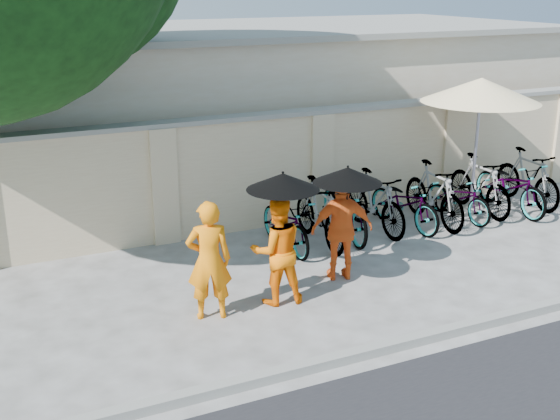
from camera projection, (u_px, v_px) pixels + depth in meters
name	position (u px, v px, depth m)	size (l,w,h in m)	color
ground	(298.00, 302.00, 9.88)	(80.00, 80.00, 0.00)	#A4A4A4
kerb	(361.00, 353.00, 8.40)	(40.00, 0.16, 0.12)	gray
compound_wall	(269.00, 172.00, 12.72)	(20.00, 0.30, 2.00)	beige
building_behind	(241.00, 103.00, 16.21)	(14.00, 6.00, 3.20)	beige
monk_left	(209.00, 260.00, 9.19)	(0.60, 0.39, 1.64)	orange
monk_center	(277.00, 251.00, 9.65)	(0.75, 0.58, 1.54)	orange
parasol_center	(283.00, 182.00, 9.29)	(0.99, 0.99, 1.02)	black
monk_right	(342.00, 229.00, 10.42)	(0.93, 0.39, 1.58)	orange
parasol_right	(348.00, 175.00, 10.10)	(1.01, 1.01, 0.86)	black
patio_umbrella	(481.00, 92.00, 12.88)	(2.33, 2.33, 2.61)	gray
bike_0	(286.00, 223.00, 11.71)	(0.60, 1.72, 0.90)	#9B99AC
bike_1	(320.00, 213.00, 11.86)	(0.53, 1.88, 1.13)	#9B99AC
bike_2	(345.00, 208.00, 12.27)	(0.69, 1.98, 1.04)	#9B99AC
bike_3	(375.00, 202.00, 12.49)	(0.52, 1.83, 1.10)	#9B99AC
bike_4	(405.00, 203.00, 12.70)	(0.62, 1.79, 0.94)	#9B99AC
bike_5	(434.00, 194.00, 12.86)	(0.54, 1.91, 1.15)	#9B99AC
bike_6	(459.00, 197.00, 13.17)	(0.57, 1.63, 0.86)	#9B99AC
bike_7	(480.00, 185.00, 13.50)	(0.52, 1.86, 1.12)	#9B99AC
bike_8	(511.00, 186.00, 13.58)	(0.68, 1.94, 1.02)	#9B99AC
bike_9	(528.00, 178.00, 13.97)	(0.53, 1.86, 1.12)	#9B99AC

